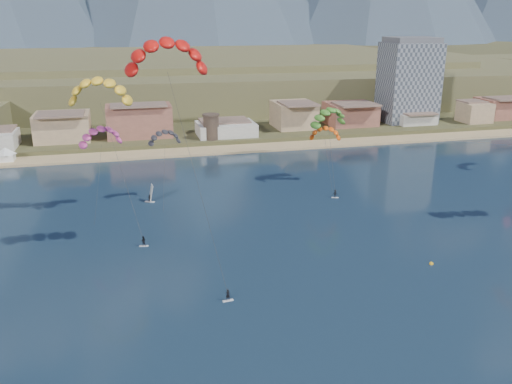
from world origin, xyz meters
TOP-DOWN VIEW (x-y plane):
  - ground at (0.00, 0.00)m, footprint 2400.00×2400.00m
  - beach at (0.00, 106.00)m, footprint 2200.00×12.00m
  - land at (0.00, 560.00)m, footprint 2200.00×900.00m
  - foothills at (22.39, 232.47)m, footprint 940.00×210.00m
  - town at (-40.00, 122.00)m, footprint 400.00×24.00m
  - apartment_tower at (85.00, 128.00)m, footprint 20.00×16.00m
  - watchtower at (5.00, 114.00)m, footprint 5.82×5.82m
  - kitesurfer_red at (-16.01, 26.14)m, footprint 13.97×19.18m
  - kitesurfer_yellow at (-27.64, 51.28)m, footprint 14.13×21.06m
  - kitesurfer_green at (27.00, 64.05)m, footprint 11.77×16.41m
  - distant_kite_pink at (-28.37, 55.50)m, footprint 10.52×7.70m
  - distant_kite_dark at (-14.62, 59.17)m, footprint 8.32×6.35m
  - distant_kite_orange at (26.38, 64.52)m, footprint 8.90×6.79m
  - windsurfer at (-18.65, 60.11)m, footprint 2.58×2.64m
  - buoy at (27.55, 14.21)m, footprint 0.72×0.72m

SIDE VIEW (x-z plane):
  - ground at x=0.00m, z-range 0.00..0.00m
  - land at x=0.00m, z-range -2.00..2.00m
  - buoy at x=27.55m, z-range -0.24..0.48m
  - beach at x=0.00m, z-range -0.20..0.70m
  - windsurfer at x=-18.65m, z-range -0.76..3.40m
  - watchtower at x=5.00m, z-range 2.07..10.67m
  - town at x=-40.00m, z-range 2.00..14.00m
  - foothills at x=22.39m, z-range 0.08..18.08m
  - distant_kite_orange at x=26.38m, z-range 5.45..22.28m
  - distant_kite_dark at x=-14.62m, z-range 6.74..25.52m
  - apartment_tower at x=85.00m, z-range 1.82..33.82m
  - kitesurfer_green at x=27.00m, z-range 7.13..28.95m
  - distant_kite_pink at x=-28.37m, z-range 7.50..28.59m
  - kitesurfer_yellow at x=-27.64m, z-range 11.53..44.80m
  - kitesurfer_red at x=-16.01m, z-range 16.15..57.12m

